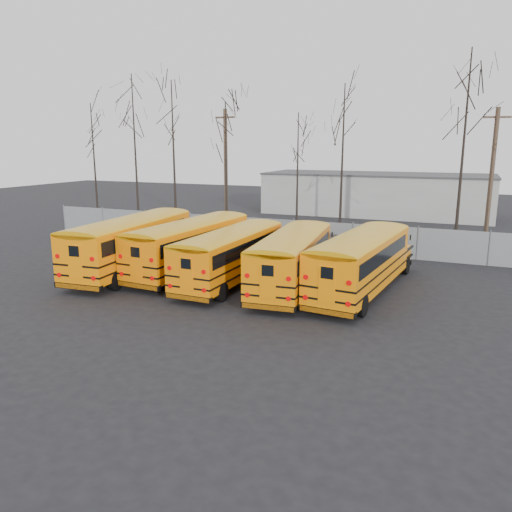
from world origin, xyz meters
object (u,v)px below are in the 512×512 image
at_px(bus_e, 362,258).
at_px(utility_pole_right, 491,179).
at_px(bus_b, 192,242).
at_px(bus_a, 133,239).
at_px(bus_d, 293,255).
at_px(utility_pole_left, 226,170).
at_px(bus_c, 232,251).

distance_m(bus_e, utility_pole_right, 14.24).
bearing_deg(bus_b, bus_a, -157.07).
height_order(bus_a, utility_pole_right, utility_pole_right).
height_order(bus_a, bus_d, bus_a).
distance_m(utility_pole_left, utility_pole_right, 19.12).
bearing_deg(utility_pole_right, bus_b, -152.76).
distance_m(bus_e, utility_pole_left, 18.88).
bearing_deg(utility_pole_left, utility_pole_right, 6.50).
bearing_deg(bus_c, utility_pole_left, 118.41).
distance_m(bus_c, bus_e, 6.52).
relative_size(bus_b, bus_d, 1.04).
xyz_separation_m(bus_d, utility_pole_left, (-10.22, 13.27, 3.29)).
distance_m(bus_c, utility_pole_left, 15.55).
bearing_deg(bus_d, utility_pole_right, 50.34).
distance_m(bus_d, utility_pole_left, 17.07).
relative_size(bus_b, utility_pole_right, 1.16).
distance_m(bus_c, utility_pole_right, 18.32).
xyz_separation_m(bus_e, utility_pole_right, (5.61, 12.73, 3.03)).
height_order(bus_d, utility_pole_right, utility_pole_right).
relative_size(bus_d, bus_e, 0.97).
bearing_deg(utility_pole_right, utility_pole_left, 167.23).
relative_size(bus_c, utility_pole_left, 1.04).
relative_size(bus_b, bus_e, 1.01).
bearing_deg(bus_e, utility_pole_left, 142.36).
bearing_deg(bus_b, bus_d, -3.33).
bearing_deg(bus_e, bus_a, -170.26).
bearing_deg(bus_e, bus_d, -165.83).
relative_size(bus_d, utility_pole_left, 1.07).
height_order(bus_e, utility_pole_right, utility_pole_right).
relative_size(bus_e, utility_pole_right, 1.15).
bearing_deg(bus_a, bus_c, -2.75).
bearing_deg(bus_a, utility_pole_left, 90.03).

